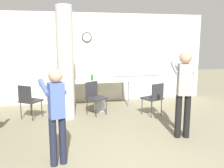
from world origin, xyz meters
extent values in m
cube|color=silver|center=(0.00, 5.06, 1.40)|extent=(8.00, 0.12, 2.80)
cylinder|color=black|center=(0.08, 4.99, 2.05)|extent=(0.30, 0.03, 0.30)
cylinder|color=white|center=(0.08, 4.97, 2.05)|extent=(0.26, 0.01, 0.25)
cube|color=#99999E|center=(1.50, 5.00, 1.35)|extent=(2.01, 0.01, 1.16)
cube|color=white|center=(1.50, 4.99, 1.35)|extent=(1.95, 0.02, 1.10)
cylinder|color=silver|center=(-0.66, 3.43, 1.40)|extent=(0.41, 0.41, 2.80)
cube|color=beige|center=(0.32, 4.49, 0.76)|extent=(1.89, 0.79, 0.03)
cylinder|color=gray|center=(-0.57, 4.15, 0.37)|extent=(0.04, 0.04, 0.75)
cylinder|color=gray|center=(1.20, 4.15, 0.37)|extent=(0.04, 0.04, 0.75)
cylinder|color=gray|center=(-0.57, 4.83, 0.37)|extent=(0.04, 0.04, 0.75)
cylinder|color=gray|center=(1.20, 4.83, 0.37)|extent=(0.04, 0.04, 0.75)
cylinder|color=#1E6B2D|center=(0.15, 4.45, 0.86)|extent=(0.08, 0.08, 0.17)
cylinder|color=#1E6B2D|center=(0.15, 4.45, 0.98)|extent=(0.03, 0.03, 0.07)
cylinder|color=#B2B2B7|center=(0.25, 3.86, 0.20)|extent=(0.31, 0.31, 0.39)
cube|color=#2D2D33|center=(-1.54, 3.61, 0.45)|extent=(0.62, 0.62, 0.04)
cube|color=#2D2D33|center=(-1.67, 3.45, 0.67)|extent=(0.33, 0.26, 0.40)
cylinder|color=#333333|center=(-1.29, 3.65, 0.21)|extent=(0.02, 0.02, 0.43)
cylinder|color=#333333|center=(-1.58, 3.87, 0.21)|extent=(0.02, 0.02, 0.43)
cylinder|color=#333333|center=(-1.51, 3.36, 0.21)|extent=(0.02, 0.02, 0.43)
cylinder|color=#333333|center=(-1.79, 3.58, 0.21)|extent=(0.02, 0.02, 0.43)
cube|color=#2D2D33|center=(1.55, 3.19, 0.45)|extent=(0.57, 0.57, 0.04)
cube|color=#2D2D33|center=(1.63, 3.00, 0.67)|extent=(0.38, 0.17, 0.40)
cylinder|color=#333333|center=(1.65, 3.42, 0.21)|extent=(0.02, 0.02, 0.43)
cylinder|color=#333333|center=(1.32, 3.29, 0.21)|extent=(0.02, 0.02, 0.43)
cylinder|color=#333333|center=(1.79, 3.08, 0.21)|extent=(0.02, 0.02, 0.43)
cylinder|color=#333333|center=(1.45, 2.95, 0.21)|extent=(0.02, 0.02, 0.43)
cube|color=#2D2D33|center=(0.13, 3.52, 0.45)|extent=(0.60, 0.60, 0.04)
cube|color=#2D2D33|center=(0.02, 3.69, 0.67)|extent=(0.35, 0.23, 0.40)
cylinder|color=#333333|center=(0.07, 3.27, 0.21)|extent=(0.02, 0.02, 0.43)
cylinder|color=#333333|center=(0.37, 3.46, 0.21)|extent=(0.02, 0.02, 0.43)
cylinder|color=#333333|center=(-0.12, 3.58, 0.21)|extent=(0.02, 0.02, 0.43)
cylinder|color=#333333|center=(0.19, 3.77, 0.21)|extent=(0.02, 0.02, 0.43)
cylinder|color=black|center=(1.66, 1.56, 0.44)|extent=(0.13, 0.13, 0.89)
cylinder|color=black|center=(1.49, 1.60, 0.44)|extent=(0.13, 0.13, 0.89)
cube|color=#99999E|center=(1.57, 1.58, 1.20)|extent=(0.30, 0.26, 0.63)
sphere|color=tan|center=(1.57, 1.58, 1.63)|extent=(0.24, 0.24, 0.24)
cylinder|color=#99999E|center=(1.77, 1.79, 1.40)|extent=(0.23, 0.56, 0.25)
cylinder|color=#99999E|center=(1.50, 1.86, 1.40)|extent=(0.23, 0.56, 0.25)
cube|color=white|center=(1.56, 2.10, 1.41)|extent=(0.07, 0.13, 0.04)
cylinder|color=#1E2338|center=(-0.84, 1.00, 0.39)|extent=(0.11, 0.11, 0.78)
cylinder|color=#1E2338|center=(-0.99, 0.96, 0.39)|extent=(0.11, 0.11, 0.78)
cube|color=#4C66AD|center=(-0.92, 0.98, 1.06)|extent=(0.27, 0.23, 0.55)
sphere|color=tan|center=(-0.92, 0.98, 1.44)|extent=(0.21, 0.21, 0.21)
cylinder|color=#4C66AD|center=(-0.86, 1.23, 1.24)|extent=(0.21, 0.49, 0.22)
cylinder|color=#4C66AD|center=(-1.10, 1.16, 1.24)|extent=(0.21, 0.49, 0.22)
cube|color=white|center=(-1.16, 1.37, 1.24)|extent=(0.07, 0.13, 0.04)
camera|label=1|loc=(-0.92, -2.84, 1.98)|focal=40.00mm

